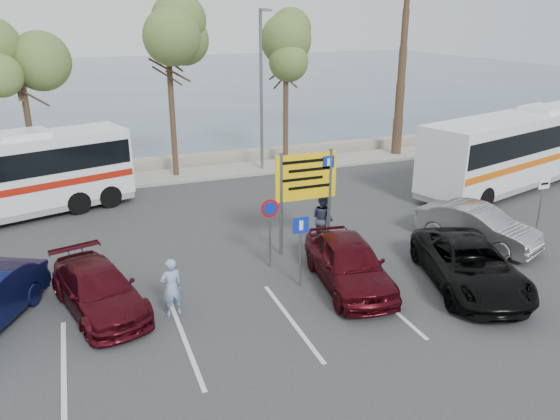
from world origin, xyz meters
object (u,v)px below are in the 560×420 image
object	(u,v)px
coach_bus_right	(517,152)
car_silver_b	(478,226)
suv_black	(470,265)
pedestrian_far	(323,219)
car_red	(349,263)
pedestrian_near	(171,288)
car_maroon	(99,290)
direction_sign	(306,184)
street_lamp_right	(262,83)

from	to	relation	value
coach_bus_right	car_silver_b	xyz separation A→B (m)	(-6.44, -5.15, -1.01)
suv_black	pedestrian_far	xyz separation A→B (m)	(-2.71, 4.67, 0.22)
coach_bus_right	car_red	size ratio (longest dim) A/B	2.68
coach_bus_right	suv_black	xyz separation A→B (m)	(-8.84, -7.69, -1.01)
pedestrian_near	pedestrian_far	world-z (taller)	pedestrian_far
car_maroon	pedestrian_near	distance (m)	2.12
suv_black	coach_bus_right	bearing A→B (deg)	58.07
car_silver_b	suv_black	bearing A→B (deg)	-156.20
car_silver_b	pedestrian_near	xyz separation A→B (m)	(-11.13, -1.05, 0.13)
coach_bus_right	car_maroon	size ratio (longest dim) A/B	2.77
direction_sign	pedestrian_far	xyz separation A→B (m)	(0.87, 0.43, -1.50)
coach_bus_right	direction_sign	bearing A→B (deg)	-164.48
suv_black	pedestrian_far	size ratio (longest dim) A/B	2.75
car_maroon	suv_black	size ratio (longest dim) A/B	0.86
car_maroon	street_lamp_right	bearing A→B (deg)	38.49
direction_sign	pedestrian_far	bearing A→B (deg)	26.21
coach_bus_right	suv_black	size ratio (longest dim) A/B	2.38
direction_sign	pedestrian_near	xyz separation A→B (m)	(-5.15, -2.74, -1.58)
car_red	suv_black	world-z (taller)	car_red
street_lamp_right	car_red	distance (m)	13.90
direction_sign	car_maroon	distance (m)	7.44
suv_black	pedestrian_far	world-z (taller)	pedestrian_far
street_lamp_right	car_silver_b	world-z (taller)	street_lamp_right
pedestrian_near	pedestrian_far	xyz separation A→B (m)	(6.02, 3.17, 0.09)
coach_bus_right	car_maroon	bearing A→B (deg)	-165.04
street_lamp_right	direction_sign	bearing A→B (deg)	-100.94
coach_bus_right	car_silver_b	world-z (taller)	coach_bus_right
street_lamp_right	direction_sign	distance (m)	10.73
car_silver_b	pedestrian_near	bearing A→B (deg)	162.51
direction_sign	car_silver_b	xyz separation A→B (m)	(5.99, -1.70, -1.71)
car_red	pedestrian_far	size ratio (longest dim) A/B	2.44
direction_sign	suv_black	bearing A→B (deg)	-49.79
suv_black	street_lamp_right	bearing A→B (deg)	113.28
coach_bus_right	car_red	xyz separation A→B (m)	(-12.25, -6.36, -0.95)
suv_black	car_red	bearing A→B (deg)	175.75
direction_sign	car_maroon	xyz separation A→B (m)	(-7.00, -1.74, -1.79)
pedestrian_near	pedestrian_far	bearing A→B (deg)	-162.31
car_maroon	pedestrian_far	world-z (taller)	pedestrian_far
suv_black	car_silver_b	distance (m)	3.50
street_lamp_right	suv_black	world-z (taller)	street_lamp_right
car_red	pedestrian_near	xyz separation A→B (m)	(-5.32, 0.17, 0.07)
coach_bus_right	car_silver_b	bearing A→B (deg)	-141.37
coach_bus_right	suv_black	world-z (taller)	coach_bus_right
direction_sign	car_silver_b	bearing A→B (deg)	-15.83
car_red	pedestrian_near	distance (m)	5.32
pedestrian_far	pedestrian_near	bearing A→B (deg)	102.93
car_maroon	coach_bus_right	bearing A→B (deg)	0.17
car_red	car_silver_b	distance (m)	5.94
pedestrian_near	car_maroon	bearing A→B (deg)	-38.49
direction_sign	coach_bus_right	world-z (taller)	coach_bus_right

